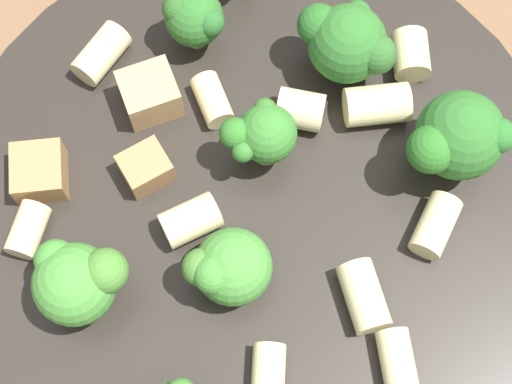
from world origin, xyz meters
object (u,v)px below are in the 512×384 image
(chicken_chunk_1, at_px, (146,168))
(rigatoni_6, at_px, (398,366))
(broccoli_floret_4, at_px, (458,138))
(rigatoni_10, at_px, (411,55))
(rigatoni_4, at_px, (190,219))
(chicken_chunk_0, at_px, (150,94))
(broccoli_floret_6, at_px, (347,42))
(rigatoni_9, at_px, (101,54))
(rigatoni_0, at_px, (215,99))
(rigatoni_3, at_px, (377,105))
(rigatoni_1, at_px, (268,378))
(rigatoni_2, at_px, (364,296))
(rigatoni_5, at_px, (435,226))
(rigatoni_7, at_px, (300,110))
(pasta_bowl, at_px, (256,209))
(chicken_chunk_2, at_px, (39,172))
(broccoli_floret_3, at_px, (264,134))
(broccoli_floret_1, at_px, (192,17))
(broccoli_floret_7, at_px, (77,281))
(broccoli_floret_5, at_px, (228,268))
(rigatoni_8, at_px, (28,230))

(chicken_chunk_1, bearing_deg, rigatoni_6, -62.55)
(broccoli_floret_4, height_order, rigatoni_10, broccoli_floret_4)
(rigatoni_4, distance_m, chicken_chunk_0, 0.06)
(broccoli_floret_6, height_order, chicken_chunk_1, broccoli_floret_6)
(rigatoni_4, bearing_deg, broccoli_floret_4, -8.86)
(rigatoni_9, xyz_separation_m, chicken_chunk_0, (0.01, -0.03, 0.00))
(rigatoni_0, distance_m, rigatoni_3, 0.07)
(broccoli_floret_4, bearing_deg, rigatoni_10, 81.56)
(rigatoni_3, bearing_deg, rigatoni_10, 32.99)
(rigatoni_1, bearing_deg, rigatoni_2, 16.28)
(rigatoni_3, xyz_separation_m, rigatoni_5, (-0.00, -0.06, -0.00))
(rigatoni_3, distance_m, rigatoni_7, 0.03)
(rigatoni_2, relative_size, chicken_chunk_0, 1.18)
(pasta_bowl, xyz_separation_m, rigatoni_7, (0.03, 0.03, 0.02))
(pasta_bowl, distance_m, chicken_chunk_2, 0.10)
(rigatoni_10, xyz_separation_m, chicken_chunk_0, (-0.12, 0.03, 0.00))
(rigatoni_4, distance_m, rigatoni_5, 0.11)
(broccoli_floret_3, xyz_separation_m, chicken_chunk_2, (-0.09, 0.03, -0.01))
(broccoli_floret_4, relative_size, rigatoni_6, 1.60)
(rigatoni_5, bearing_deg, broccoli_floret_1, 115.01)
(broccoli_floret_4, bearing_deg, chicken_chunk_1, 158.92)
(rigatoni_0, xyz_separation_m, chicken_chunk_2, (-0.08, -0.00, 0.00))
(broccoli_floret_1, relative_size, broccoli_floret_7, 0.87)
(pasta_bowl, xyz_separation_m, broccoli_floret_1, (0.01, 0.08, 0.03))
(rigatoni_1, bearing_deg, broccoli_floret_5, 87.36)
(broccoli_floret_5, relative_size, rigatoni_4, 1.48)
(rigatoni_3, bearing_deg, rigatoni_0, 153.28)
(rigatoni_1, height_order, chicken_chunk_2, chicken_chunk_2)
(rigatoni_3, height_order, rigatoni_9, rigatoni_3)
(broccoli_floret_7, relative_size, rigatoni_6, 1.39)
(broccoli_floret_6, xyz_separation_m, rigatoni_5, (0.00, -0.09, -0.02))
(broccoli_floret_5, bearing_deg, rigatoni_10, 28.00)
(pasta_bowl, bearing_deg, rigatoni_7, 39.73)
(broccoli_floret_3, distance_m, rigatoni_2, 0.08)
(chicken_chunk_0, bearing_deg, broccoli_floret_7, -128.51)
(rigatoni_3, height_order, rigatoni_7, same)
(broccoli_floret_7, bearing_deg, chicken_chunk_2, 90.15)
(broccoli_floret_6, distance_m, chicken_chunk_0, 0.09)
(broccoli_floret_1, height_order, rigatoni_0, broccoli_floret_1)
(rigatoni_5, relative_size, rigatoni_7, 1.29)
(broccoli_floret_3, xyz_separation_m, rigatoni_4, (-0.04, -0.02, -0.01))
(broccoli_floret_1, height_order, chicken_chunk_2, broccoli_floret_1)
(rigatoni_6, distance_m, rigatoni_7, 0.12)
(pasta_bowl, bearing_deg, rigatoni_10, 19.96)
(rigatoni_3, xyz_separation_m, rigatoni_8, (-0.16, 0.01, -0.00))
(broccoli_floret_6, distance_m, chicken_chunk_2, 0.15)
(rigatoni_2, height_order, rigatoni_8, rigatoni_2)
(broccoli_floret_5, bearing_deg, broccoli_floret_6, 39.59)
(rigatoni_0, xyz_separation_m, chicken_chunk_1, (-0.04, -0.02, 0.00))
(broccoli_floret_3, bearing_deg, broccoli_floret_7, -162.93)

